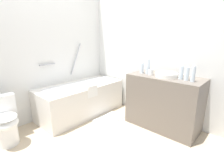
% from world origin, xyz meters
% --- Properties ---
extents(ground_plane, '(3.94, 3.94, 0.00)m').
position_xyz_m(ground_plane, '(0.00, 0.00, 0.00)').
color(ground_plane, '#C1AD8E').
extents(wall_back_tiled, '(3.34, 0.10, 2.46)m').
position_xyz_m(wall_back_tiled, '(0.00, 1.29, 1.23)').
color(wall_back_tiled, silver).
rests_on(wall_back_tiled, ground_plane).
extents(wall_right_mirror, '(0.10, 2.89, 2.46)m').
position_xyz_m(wall_right_mirror, '(1.52, 0.00, 1.23)').
color(wall_right_mirror, silver).
rests_on(wall_right_mirror, ground_plane).
extents(bathtub, '(1.61, 0.71, 1.31)m').
position_xyz_m(bathtub, '(0.62, 0.89, 0.31)').
color(bathtub, silver).
rests_on(bathtub, ground_plane).
extents(toilet, '(0.38, 0.50, 0.67)m').
position_xyz_m(toilet, '(-0.67, 0.88, 0.32)').
color(toilet, white).
rests_on(toilet, ground_plane).
extents(vanity_counter, '(0.55, 1.11, 0.85)m').
position_xyz_m(vanity_counter, '(1.20, -0.49, 0.42)').
color(vanity_counter, '#6B6056').
rests_on(vanity_counter, ground_plane).
extents(sink_basin, '(0.33, 0.33, 0.06)m').
position_xyz_m(sink_basin, '(1.16, -0.52, 0.88)').
color(sink_basin, white).
rests_on(sink_basin, vanity_counter).
extents(sink_faucet, '(0.13, 0.15, 0.06)m').
position_xyz_m(sink_faucet, '(1.35, -0.52, 0.88)').
color(sink_faucet, silver).
rests_on(sink_faucet, vanity_counter).
extents(water_bottle_0, '(0.07, 0.07, 0.19)m').
position_xyz_m(water_bottle_0, '(1.14, -0.10, 0.93)').
color(water_bottle_0, silver).
rests_on(water_bottle_0, vanity_counter).
extents(water_bottle_1, '(0.07, 0.07, 0.26)m').
position_xyz_m(water_bottle_1, '(1.17, -0.19, 0.97)').
color(water_bottle_1, silver).
rests_on(water_bottle_1, vanity_counter).
extents(water_bottle_2, '(0.06, 0.06, 0.20)m').
position_xyz_m(water_bottle_2, '(1.14, -0.81, 0.94)').
color(water_bottle_2, silver).
rests_on(water_bottle_2, vanity_counter).
extents(water_bottle_3, '(0.06, 0.06, 0.23)m').
position_xyz_m(water_bottle_3, '(1.12, -0.90, 0.96)').
color(water_bottle_3, silver).
rests_on(water_bottle_3, vanity_counter).
extents(water_bottle_4, '(0.06, 0.06, 0.21)m').
position_xyz_m(water_bottle_4, '(1.16, -0.73, 0.95)').
color(water_bottle_4, silver).
rests_on(water_bottle_4, vanity_counter).
extents(drinking_glass_0, '(0.07, 0.07, 0.09)m').
position_xyz_m(drinking_glass_0, '(1.11, -0.28, 0.89)').
color(drinking_glass_0, white).
rests_on(drinking_glass_0, vanity_counter).
extents(bath_mat, '(0.52, 0.34, 0.01)m').
position_xyz_m(bath_mat, '(0.79, 0.33, 0.01)').
color(bath_mat, white).
rests_on(bath_mat, ground_plane).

